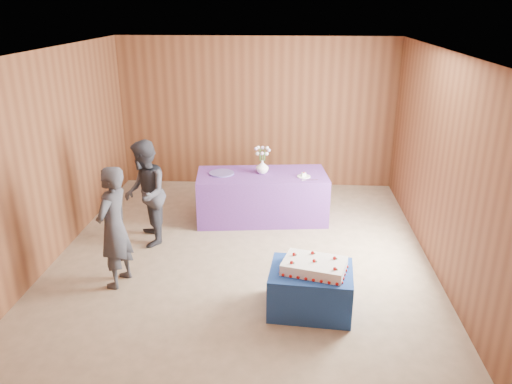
# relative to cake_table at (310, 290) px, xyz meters

# --- Properties ---
(ground) EXTENTS (6.00, 6.00, 0.00)m
(ground) POSITION_rel_cake_table_xyz_m (-0.87, 1.14, -0.25)
(ground) COLOR gray
(ground) RESTS_ON ground
(room_shell) EXTENTS (5.04, 6.04, 2.72)m
(room_shell) POSITION_rel_cake_table_xyz_m (-0.87, 1.14, 1.55)
(room_shell) COLOR brown
(room_shell) RESTS_ON ground
(cake_table) EXTENTS (0.96, 0.77, 0.50)m
(cake_table) POSITION_rel_cake_table_xyz_m (0.00, 0.00, 0.00)
(cake_table) COLOR navy
(cake_table) RESTS_ON ground
(serving_table) EXTENTS (2.09, 1.12, 0.75)m
(serving_table) POSITION_rel_cake_table_xyz_m (-0.68, 2.49, 0.12)
(serving_table) COLOR #6A3592
(serving_table) RESTS_ON ground
(sheet_cake) EXTENTS (0.79, 0.63, 0.16)m
(sheet_cake) POSITION_rel_cake_table_xyz_m (0.03, -0.02, 0.31)
(sheet_cake) COLOR white
(sheet_cake) RESTS_ON cake_table
(vase) EXTENTS (0.25, 0.25, 0.20)m
(vase) POSITION_rel_cake_table_xyz_m (-0.68, 2.52, 0.60)
(vase) COLOR white
(vase) RESTS_ON serving_table
(flower_spray) EXTENTS (0.25, 0.25, 0.19)m
(flower_spray) POSITION_rel_cake_table_xyz_m (-0.68, 2.52, 0.86)
(flower_spray) COLOR #2C702D
(flower_spray) RESTS_ON vase
(platter) EXTENTS (0.42, 0.42, 0.02)m
(platter) POSITION_rel_cake_table_xyz_m (-1.31, 2.45, 0.51)
(platter) COLOR #594C98
(platter) RESTS_ON serving_table
(plate) EXTENTS (0.26, 0.26, 0.01)m
(plate) POSITION_rel_cake_table_xyz_m (-0.04, 2.39, 0.51)
(plate) COLOR white
(plate) RESTS_ON serving_table
(cake_slice) EXTENTS (0.08, 0.07, 0.08)m
(cake_slice) POSITION_rel_cake_table_xyz_m (-0.04, 2.39, 0.54)
(cake_slice) COLOR white
(cake_slice) RESTS_ON plate
(knife) EXTENTS (0.26, 0.06, 0.00)m
(knife) POSITION_rel_cake_table_xyz_m (0.04, 2.24, 0.50)
(knife) COLOR silver
(knife) RESTS_ON serving_table
(guest_left) EXTENTS (0.47, 0.61, 1.50)m
(guest_left) POSITION_rel_cake_table_xyz_m (-2.32, 0.41, 0.50)
(guest_left) COLOR #32333B
(guest_left) RESTS_ON ground
(guest_right) EXTENTS (0.76, 0.87, 1.50)m
(guest_right) POSITION_rel_cake_table_xyz_m (-2.25, 1.52, 0.50)
(guest_right) COLOR #31323B
(guest_right) RESTS_ON ground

